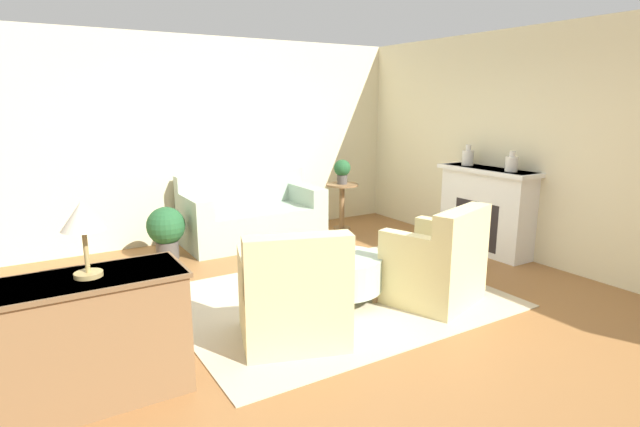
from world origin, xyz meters
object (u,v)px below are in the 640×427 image
at_px(armchair_right, 438,265).
at_px(couch, 251,217).
at_px(armchair_left, 293,298).
at_px(side_table, 342,199).
at_px(potted_plant_on_side_table, 342,170).
at_px(ottoman_table, 340,272).
at_px(potted_plant_floor, 166,229).
at_px(dresser, 95,336).
at_px(vase_mantel_near, 468,157).
at_px(vase_mantel_far, 512,163).
at_px(table_lamp, 83,220).

bearing_deg(armchair_right, couch, 102.35).
height_order(couch, armchair_left, armchair_left).
height_order(armchair_right, side_table, armchair_right).
distance_m(side_table, potted_plant_on_side_table, 0.45).
xyz_separation_m(couch, armchair_right, (0.65, -2.98, 0.03)).
bearing_deg(ottoman_table, potted_plant_floor, 115.96).
bearing_deg(couch, dresser, -128.91).
height_order(vase_mantel_near, potted_plant_on_side_table, vase_mantel_near).
xyz_separation_m(armchair_left, armchair_right, (1.60, 0.00, 0.00)).
height_order(couch, vase_mantel_far, vase_mantel_far).
distance_m(couch, armchair_left, 3.12).
height_order(side_table, vase_mantel_far, vase_mantel_far).
distance_m(side_table, dresser, 4.83).
distance_m(ottoman_table, vase_mantel_far, 2.67).
bearing_deg(side_table, couch, 175.29).
bearing_deg(ottoman_table, armchair_right, -33.51).
bearing_deg(armchair_right, vase_mantel_far, 18.43).
relative_size(armchair_left, armchair_right, 1.00).
bearing_deg(armchair_right, potted_plant_on_side_table, 74.42).
bearing_deg(armchair_right, armchair_left, 180.00).
xyz_separation_m(couch, vase_mantel_far, (2.37, -2.40, 0.85)).
distance_m(armchair_right, vase_mantel_far, 1.99).
distance_m(side_table, vase_mantel_near, 1.99).
bearing_deg(vase_mantel_near, armchair_right, -143.73).
height_order(armchair_right, table_lamp, table_lamp).
xyz_separation_m(armchair_right, potted_plant_floor, (-1.89, 2.78, 0.00)).
relative_size(dresser, vase_mantel_near, 4.26).
bearing_deg(side_table, table_lamp, -143.32).
relative_size(vase_mantel_near, vase_mantel_far, 1.11).
distance_m(dresser, vase_mantel_far, 4.89).
relative_size(vase_mantel_far, table_lamp, 0.51).
bearing_deg(armchair_left, potted_plant_on_side_table, 50.05).
bearing_deg(vase_mantel_near, dresser, -164.95).
bearing_deg(dresser, side_table, 36.68).
distance_m(armchair_right, potted_plant_floor, 3.36).
bearing_deg(ottoman_table, potted_plant_on_side_table, 55.78).
relative_size(side_table, table_lamp, 1.45).
bearing_deg(table_lamp, vase_mantel_far, 7.14).
bearing_deg(ottoman_table, table_lamp, -166.45).
bearing_deg(armchair_right, side_table, 74.42).
xyz_separation_m(armchair_left, potted_plant_floor, (-0.29, 2.78, 0.00)).
relative_size(side_table, vase_mantel_near, 2.57).
bearing_deg(potted_plant_on_side_table, armchair_left, -129.95).
bearing_deg(vase_mantel_near, armchair_left, -159.16).
xyz_separation_m(armchair_left, table_lamp, (-1.48, -0.03, 0.84)).
xyz_separation_m(couch, vase_mantel_near, (2.37, -1.71, 0.86)).
height_order(couch, ottoman_table, couch).
distance_m(ottoman_table, vase_mantel_near, 2.77).
xyz_separation_m(couch, dresser, (-2.43, -3.01, 0.10)).
height_order(armchair_left, potted_plant_floor, armchair_left).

